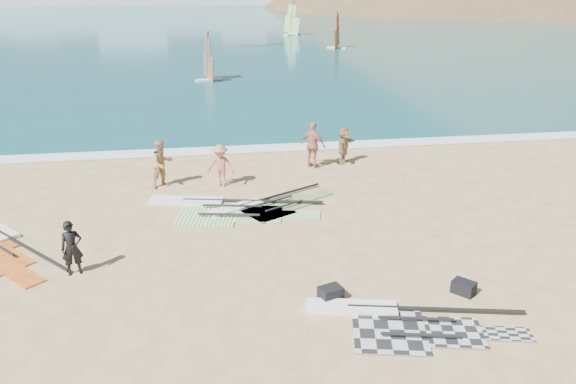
{
  "coord_description": "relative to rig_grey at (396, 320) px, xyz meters",
  "views": [
    {
      "loc": [
        -1.91,
        -13.21,
        7.76
      ],
      "look_at": [
        0.68,
        4.0,
        1.0
      ],
      "focal_mm": 35.0,
      "sensor_mm": 36.0,
      "label": 1
    }
  ],
  "objects": [
    {
      "name": "rig_green",
      "position": [
        -3.96,
        7.63,
        0.0
      ],
      "size": [
        6.26,
        3.05,
        0.2
      ],
      "rotation": [
        0.0,
        0.0,
        -0.2
      ],
      "color": "green",
      "rests_on": "ground"
    },
    {
      "name": "beachgoer_back",
      "position": [
        0.2,
        11.63,
        0.95
      ],
      "size": [
        1.2,
        1.14,
        2.0
      ],
      "primitive_type": "imported",
      "rotation": [
        0.0,
        0.0,
        2.41
      ],
      "color": "tan",
      "rests_on": "ground"
    },
    {
      "name": "beachgoer_left",
      "position": [
        -6.02,
        10.21,
        0.9
      ],
      "size": [
        1.16,
        1.11,
        1.89
      ],
      "primitive_type": "imported",
      "rotation": [
        0.0,
        0.0,
        0.58
      ],
      "color": "tan",
      "rests_on": "ground"
    },
    {
      "name": "ground",
      "position": [
        -2.35,
        2.33,
        -0.05
      ],
      "size": [
        300.0,
        300.0,
        0.0
      ],
      "primitive_type": "plane",
      "color": "#D6B77D",
      "rests_on": "ground"
    },
    {
      "name": "beachgoer_mid",
      "position": [
        -3.78,
        9.92,
        0.79
      ],
      "size": [
        1.24,
        0.96,
        1.69
      ],
      "primitive_type": "imported",
      "rotation": [
        0.0,
        0.0,
        -0.35
      ],
      "color": "#AD6E53",
      "rests_on": "ground"
    },
    {
      "name": "gear_bag_near",
      "position": [
        -1.35,
        1.19,
        0.13
      ],
      "size": [
        0.68,
        0.58,
        0.36
      ],
      "primitive_type": "cube",
      "rotation": [
        0.0,
        0.0,
        0.35
      ],
      "color": "black",
      "rests_on": "ground"
    },
    {
      "name": "surf_line",
      "position": [
        -2.35,
        14.63,
        -0.05
      ],
      "size": [
        300.0,
        1.2,
        0.04
      ],
      "primitive_type": "cube",
      "color": "white",
      "rests_on": "ground"
    },
    {
      "name": "gear_bag_far",
      "position": [
        2.15,
        0.98,
        0.12
      ],
      "size": [
        0.67,
        0.69,
        0.34
      ],
      "primitive_type": "cube",
      "rotation": [
        0.0,
        0.0,
        -0.85
      ],
      "color": "black",
      "rests_on": "ground"
    },
    {
      "name": "headland_main",
      "position": [
        82.65,
        132.33,
        -0.05
      ],
      "size": [
        143.0,
        143.0,
        45.0
      ],
      "primitive_type": "cone",
      "color": "brown",
      "rests_on": "ground"
    },
    {
      "name": "windsurfer_right",
      "position": [
        8.08,
        67.68,
        1.27
      ],
      "size": [
        2.43,
        2.47,
        4.57
      ],
      "rotation": [
        0.0,
        0.0,
        0.65
      ],
      "color": "white",
      "rests_on": "ground"
    },
    {
      "name": "rig_grey",
      "position": [
        0.0,
        0.0,
        0.0
      ],
      "size": [
        5.28,
        2.62,
        0.2
      ],
      "rotation": [
        0.0,
        0.0,
        -0.21
      ],
      "color": "black",
      "rests_on": "ground"
    },
    {
      "name": "beachgoer_right",
      "position": [
        1.66,
        12.04,
        0.76
      ],
      "size": [
        1.28,
        1.49,
        1.62
      ],
      "primitive_type": "imported",
      "rotation": [
        0.0,
        0.0,
        0.93
      ],
      "color": "#A07A53",
      "rests_on": "ground"
    },
    {
      "name": "windsurfer_left",
      "position": [
        -3.81,
        33.6,
        1.11
      ],
      "size": [
        2.18,
        2.47,
        3.83
      ],
      "rotation": [
        0.0,
        0.0,
        0.3
      ],
      "color": "white",
      "rests_on": "ground"
    },
    {
      "name": "windsurfer_centre",
      "position": [
        10.8,
        52.3,
        1.16
      ],
      "size": [
        2.3,
        2.51,
        4.07
      ],
      "rotation": [
        0.0,
        0.0,
        -0.43
      ],
      "color": "white",
      "rests_on": "ground"
    },
    {
      "name": "person_wetsuit",
      "position": [
        -8.07,
        3.56,
        0.74
      ],
      "size": [
        0.66,
        0.52,
        1.57
      ],
      "primitive_type": "imported",
      "rotation": [
        0.0,
        0.0,
        0.28
      ],
      "color": "black",
      "rests_on": "ground"
    },
    {
      "name": "sea",
      "position": [
        -2.35,
        134.33,
        -0.05
      ],
      "size": [
        300.0,
        240.0,
        0.06
      ],
      "primitive_type": "cube",
      "color": "#0C4558",
      "rests_on": "ground"
    },
    {
      "name": "rig_orange",
      "position": [
        -2.36,
        7.54,
        -0.0
      ],
      "size": [
        4.8,
        3.31,
        0.19
      ],
      "rotation": [
        0.0,
        0.0,
        0.51
      ],
      "color": "orange",
      "rests_on": "ground"
    }
  ]
}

